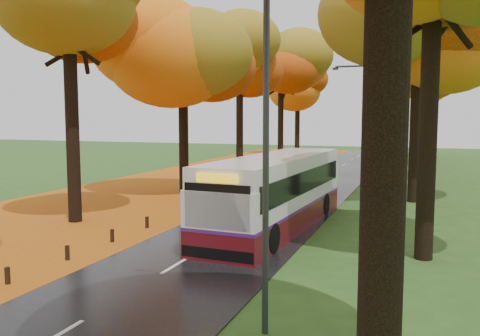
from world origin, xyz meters
The scene contains 13 objects.
road centered at (0.00, 25.00, 0.02)m, with size 6.50×90.00×0.04m, color black.
centre_line centered at (0.00, 25.00, 0.04)m, with size 0.12×90.00×0.01m, color silver.
leaf_verge centered at (-9.00, 25.00, 0.01)m, with size 12.00×90.00×0.02m, color maroon.
leaf_drift centered at (-3.05, 25.00, 0.04)m, with size 0.90×90.00×0.01m, color #C17613.
trees_left centered at (-7.18, 27.06, 9.53)m, with size 9.20×74.00×13.88m.
trees_right centered at (7.19, 26.91, 9.69)m, with size 9.30×74.20×13.96m.
streetlamp_near centered at (3.95, 8.00, 4.71)m, with size 2.45×0.18×8.00m.
streetlamp_mid centered at (3.95, 30.00, 4.71)m, with size 2.45×0.18×8.00m.
streetlamp_far centered at (3.95, 52.00, 4.71)m, with size 2.45×0.18×8.00m.
bus centered at (1.52, 18.31, 1.66)m, with size 3.39×11.86×3.08m.
car_white centered at (-2.35, 32.65, 0.73)m, with size 1.64×4.07×1.39m, color silver.
car_silver centered at (-2.35, 38.58, 0.73)m, with size 1.47×4.21×1.39m, color #AAACB2.
car_dark centered at (-2.28, 42.25, 0.68)m, with size 1.79×4.40×1.28m, color black.
Camera 1 is at (7.39, -2.41, 4.81)m, focal length 38.00 mm.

